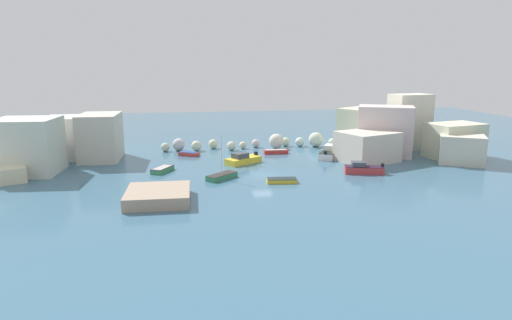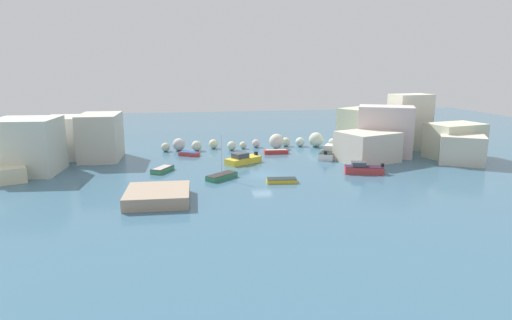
{
  "view_description": "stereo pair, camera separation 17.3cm",
  "coord_description": "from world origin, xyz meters",
  "px_view_note": "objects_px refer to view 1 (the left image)",
  "views": [
    {
      "loc": [
        -10.5,
        -54.41,
        14.07
      ],
      "look_at": [
        0.0,
        4.71,
        1.0
      ],
      "focal_mm": 30.8,
      "sensor_mm": 36.0,
      "label": 1
    },
    {
      "loc": [
        -10.33,
        -54.44,
        14.07
      ],
      "look_at": [
        0.0,
        4.71,
        1.0
      ],
      "focal_mm": 30.8,
      "sensor_mm": 36.0,
      "label": 2
    }
  ],
  "objects_px": {
    "moored_boat_4": "(151,197)",
    "moored_boat_9": "(276,152)",
    "moored_boat_6": "(189,154)",
    "moored_boat_7": "(282,180)",
    "moored_boat_0": "(162,169)",
    "moored_boat_3": "(222,176)",
    "moored_boat_5": "(243,159)",
    "moored_boat_1": "(363,169)",
    "moored_boat_2": "(330,152)",
    "channel_buoy": "(280,151)",
    "stone_dock": "(158,196)"
  },
  "relations": [
    {
      "from": "stone_dock",
      "to": "moored_boat_7",
      "type": "xyz_separation_m",
      "value": [
        14.53,
        5.17,
        -0.39
      ]
    },
    {
      "from": "moored_boat_2",
      "to": "moored_boat_5",
      "type": "relative_size",
      "value": 1.17
    },
    {
      "from": "moored_boat_4",
      "to": "moored_boat_9",
      "type": "bearing_deg",
      "value": -34.19
    },
    {
      "from": "moored_boat_2",
      "to": "moored_boat_7",
      "type": "xyz_separation_m",
      "value": [
        -10.89,
        -13.61,
        -0.43
      ]
    },
    {
      "from": "stone_dock",
      "to": "moored_boat_2",
      "type": "relative_size",
      "value": 1.02
    },
    {
      "from": "moored_boat_3",
      "to": "moored_boat_5",
      "type": "bearing_deg",
      "value": -156.19
    },
    {
      "from": "stone_dock",
      "to": "moored_boat_4",
      "type": "xyz_separation_m",
      "value": [
        -0.8,
        0.89,
        -0.36
      ]
    },
    {
      "from": "moored_boat_4",
      "to": "moored_boat_0",
      "type": "bearing_deg",
      "value": 2.45
    },
    {
      "from": "moored_boat_4",
      "to": "moored_boat_1",
      "type": "bearing_deg",
      "value": -69.44
    },
    {
      "from": "moored_boat_9",
      "to": "moored_boat_5",
      "type": "bearing_deg",
      "value": -133.68
    },
    {
      "from": "moored_boat_0",
      "to": "moored_boat_2",
      "type": "height_order",
      "value": "moored_boat_2"
    },
    {
      "from": "stone_dock",
      "to": "moored_boat_5",
      "type": "bearing_deg",
      "value": 55.35
    },
    {
      "from": "moored_boat_6",
      "to": "moored_boat_3",
      "type": "bearing_deg",
      "value": 133.32
    },
    {
      "from": "moored_boat_0",
      "to": "moored_boat_6",
      "type": "xyz_separation_m",
      "value": [
        3.78,
        10.14,
        -0.02
      ]
    },
    {
      "from": "moored_boat_2",
      "to": "moored_boat_7",
      "type": "relative_size",
      "value": 1.76
    },
    {
      "from": "channel_buoy",
      "to": "moored_boat_0",
      "type": "relative_size",
      "value": 0.15
    },
    {
      "from": "moored_boat_6",
      "to": "channel_buoy",
      "type": "bearing_deg",
      "value": -151.38
    },
    {
      "from": "moored_boat_7",
      "to": "stone_dock",
      "type": "bearing_deg",
      "value": 25.98
    },
    {
      "from": "channel_buoy",
      "to": "moored_boat_0",
      "type": "xyz_separation_m",
      "value": [
        -18.43,
        -9.85,
        0.03
      ]
    },
    {
      "from": "moored_boat_1",
      "to": "moored_boat_9",
      "type": "xyz_separation_m",
      "value": [
        -8.51,
        14.84,
        -0.27
      ]
    },
    {
      "from": "moored_boat_1",
      "to": "stone_dock",
      "type": "bearing_deg",
      "value": 31.5
    },
    {
      "from": "moored_boat_0",
      "to": "moored_boat_4",
      "type": "xyz_separation_m",
      "value": [
        -0.81,
        -12.41,
        -0.04
      ]
    },
    {
      "from": "moored_boat_0",
      "to": "moored_boat_3",
      "type": "xyz_separation_m",
      "value": [
        7.48,
        -5.17,
        0.04
      ]
    },
    {
      "from": "moored_boat_2",
      "to": "moored_boat_9",
      "type": "bearing_deg",
      "value": 93.99
    },
    {
      "from": "moored_boat_2",
      "to": "moored_boat_7",
      "type": "distance_m",
      "value": 17.43
    },
    {
      "from": "moored_boat_5",
      "to": "moored_boat_6",
      "type": "xyz_separation_m",
      "value": [
        -7.6,
        6.95,
        -0.29
      ]
    },
    {
      "from": "moored_boat_4",
      "to": "moored_boat_6",
      "type": "height_order",
      "value": "moored_boat_6"
    },
    {
      "from": "moored_boat_2",
      "to": "moored_boat_9",
      "type": "height_order",
      "value": "moored_boat_2"
    },
    {
      "from": "moored_boat_2",
      "to": "moored_boat_0",
      "type": "bearing_deg",
      "value": 132.81
    },
    {
      "from": "channel_buoy",
      "to": "moored_boat_5",
      "type": "relative_size",
      "value": 0.1
    },
    {
      "from": "moored_boat_0",
      "to": "stone_dock",
      "type": "bearing_deg",
      "value": -150.43
    },
    {
      "from": "moored_boat_4",
      "to": "moored_boat_5",
      "type": "bearing_deg",
      "value": -31.82
    },
    {
      "from": "moored_boat_0",
      "to": "moored_boat_5",
      "type": "bearing_deg",
      "value": -44.71
    },
    {
      "from": "stone_dock",
      "to": "moored_boat_1",
      "type": "bearing_deg",
      "value": 16.59
    },
    {
      "from": "moored_boat_1",
      "to": "moored_boat_2",
      "type": "relative_size",
      "value": 0.8
    },
    {
      "from": "moored_boat_0",
      "to": "moored_boat_4",
      "type": "bearing_deg",
      "value": -154.1
    },
    {
      "from": "moored_boat_1",
      "to": "moored_boat_5",
      "type": "distance_m",
      "value": 17.17
    },
    {
      "from": "moored_boat_1",
      "to": "moored_boat_2",
      "type": "distance_m",
      "value": 11.0
    },
    {
      "from": "moored_boat_6",
      "to": "moored_boat_7",
      "type": "xyz_separation_m",
      "value": [
        10.73,
        -18.27,
        -0.05
      ]
    },
    {
      "from": "moored_boat_3",
      "to": "moored_boat_6",
      "type": "xyz_separation_m",
      "value": [
        -3.7,
        15.31,
        -0.06
      ]
    },
    {
      "from": "moored_boat_1",
      "to": "moored_boat_6",
      "type": "distance_m",
      "value": 27.33
    },
    {
      "from": "moored_boat_1",
      "to": "moored_boat_5",
      "type": "bearing_deg",
      "value": -15.45
    },
    {
      "from": "moored_boat_4",
      "to": "moored_boat_9",
      "type": "relative_size",
      "value": 1.02
    },
    {
      "from": "moored_boat_5",
      "to": "moored_boat_4",
      "type": "bearing_deg",
      "value": 18.33
    },
    {
      "from": "channel_buoy",
      "to": "moored_boat_3",
      "type": "xyz_separation_m",
      "value": [
        -10.94,
        -15.02,
        0.07
      ]
    },
    {
      "from": "stone_dock",
      "to": "channel_buoy",
      "type": "distance_m",
      "value": 29.6
    },
    {
      "from": "moored_boat_0",
      "to": "moored_boat_9",
      "type": "xyz_separation_m",
      "value": [
        17.69,
        9.35,
        0.0
      ]
    },
    {
      "from": "moored_boat_0",
      "to": "moored_boat_2",
      "type": "relative_size",
      "value": 0.6
    },
    {
      "from": "moored_boat_0",
      "to": "moored_boat_5",
      "type": "distance_m",
      "value": 11.82
    },
    {
      "from": "moored_boat_2",
      "to": "moored_boat_4",
      "type": "bearing_deg",
      "value": 154.95
    }
  ]
}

